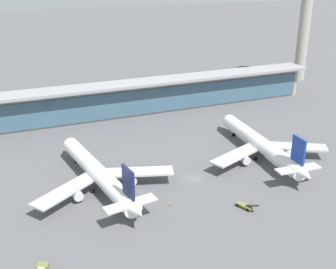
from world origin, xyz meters
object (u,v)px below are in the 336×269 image
(safety_cone_alpha, at_px, (170,204))
(safety_cone_bravo, at_px, (119,211))
(service_truck_near_nose_olive, at_px, (245,206))
(airliner_centre_stand, at_px, (261,145))
(airliner_left_stand, at_px, (99,174))
(control_tower, at_px, (306,12))

(safety_cone_alpha, height_order, safety_cone_bravo, same)
(service_truck_near_nose_olive, distance_m, safety_cone_alpha, 20.81)
(airliner_centre_stand, height_order, safety_cone_bravo, airliner_centre_stand)
(airliner_centre_stand, bearing_deg, safety_cone_alpha, -157.61)
(airliner_left_stand, height_order, safety_cone_bravo, airliner_left_stand)
(safety_cone_alpha, bearing_deg, airliner_centre_stand, 22.39)
(airliner_centre_stand, bearing_deg, airliner_left_stand, 179.73)
(control_tower, distance_m, safety_cone_alpha, 166.45)
(safety_cone_alpha, bearing_deg, service_truck_near_nose_olive, -27.00)
(airliner_left_stand, distance_m, safety_cone_bravo, 16.14)
(service_truck_near_nose_olive, bearing_deg, airliner_centre_stand, 48.87)
(service_truck_near_nose_olive, bearing_deg, safety_cone_bravo, 160.57)
(service_truck_near_nose_olive, height_order, control_tower, control_tower)
(service_truck_near_nose_olive, bearing_deg, control_tower, 45.85)
(airliner_left_stand, relative_size, safety_cone_alpha, 82.78)
(airliner_left_stand, bearing_deg, airliner_centre_stand, -0.27)
(service_truck_near_nose_olive, distance_m, control_tower, 159.18)
(control_tower, bearing_deg, airliner_left_stand, -149.42)
(airliner_centre_stand, height_order, safety_cone_alpha, airliner_centre_stand)
(airliner_left_stand, height_order, airliner_centre_stand, same)
(airliner_left_stand, bearing_deg, control_tower, 30.58)
(service_truck_near_nose_olive, xyz_separation_m, safety_cone_bravo, (-32.75, 11.55, -0.49))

